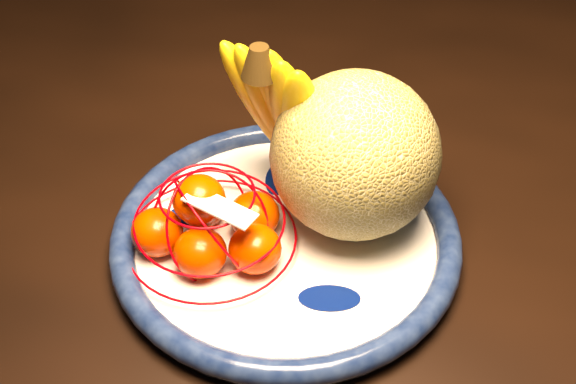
% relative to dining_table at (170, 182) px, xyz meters
% --- Properties ---
extents(dining_table, '(1.64, 1.05, 0.79)m').
position_rel_dining_table_xyz_m(dining_table, '(0.00, 0.00, 0.00)').
color(dining_table, black).
rests_on(dining_table, ground).
extents(fruit_bowl, '(0.37, 0.37, 0.03)m').
position_rel_dining_table_xyz_m(fruit_bowl, '(0.20, -0.15, 0.10)').
color(fruit_bowl, white).
rests_on(fruit_bowl, dining_table).
extents(cantaloupe, '(0.17, 0.17, 0.17)m').
position_rel_dining_table_xyz_m(cantaloupe, '(0.26, -0.11, 0.19)').
color(cantaloupe, olive).
rests_on(cantaloupe, fruit_bowl).
extents(banana_bunch, '(0.13, 0.14, 0.22)m').
position_rel_dining_table_xyz_m(banana_bunch, '(0.18, -0.07, 0.21)').
color(banana_bunch, yellow).
rests_on(banana_bunch, fruit_bowl).
extents(mandarin_bag, '(0.20, 0.20, 0.11)m').
position_rel_dining_table_xyz_m(mandarin_bag, '(0.13, -0.19, 0.13)').
color(mandarin_bag, '#EF4400').
rests_on(mandarin_bag, fruit_bowl).
extents(price_tag, '(0.08, 0.05, 0.01)m').
position_rel_dining_table_xyz_m(price_tag, '(0.15, -0.20, 0.18)').
color(price_tag, white).
rests_on(price_tag, mandarin_bag).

